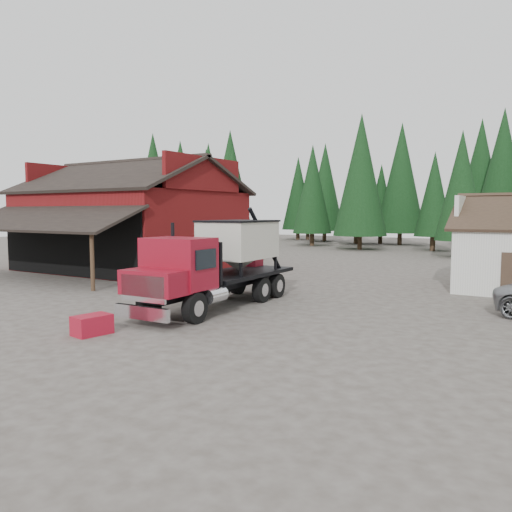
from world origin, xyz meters
The scene contains 8 objects.
ground centered at (0.00, 0.00, 0.00)m, with size 120.00×120.00×0.00m, color #463F37.
red_barn centered at (-11.00, 9.90, 2.69)m, with size 12.80×13.63×7.18m.
conifer_backdrop centered at (0.00, 42.00, 0.00)m, with size 76.00×16.00×16.00m, color black, non-canonical shape.
near_pine_a centered at (-22.00, 28.00, 6.39)m, with size 4.40×4.40×11.40m.
near_pine_b centered at (6.00, 30.00, 5.89)m, with size 3.96×3.96×10.40m.
near_pine_d centered at (-4.00, 34.00, 7.39)m, with size 5.28×5.28×13.40m.
feed_truck centered at (1.82, 1.99, 1.84)m, with size 2.78×8.77×3.93m.
equip_box centered at (1.19, -3.69, 0.30)m, with size 0.70×1.10×0.60m, color maroon.
Camera 1 is at (13.25, -13.76, 3.71)m, focal length 35.00 mm.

